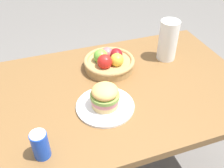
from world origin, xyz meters
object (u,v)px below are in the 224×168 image
object	(u,v)px
soda_can	(40,145)
fruit_basket	(109,62)
plate	(105,106)
paper_towel_roll	(168,40)
sandwich	(105,96)

from	to	relation	value
soda_can	fruit_basket	bearing A→B (deg)	47.57
plate	paper_towel_roll	size ratio (longest dim) A/B	1.16
plate	paper_towel_roll	world-z (taller)	paper_towel_roll
sandwich	soda_can	size ratio (longest dim) A/B	1.10
plate	sandwich	world-z (taller)	sandwich
plate	soda_can	size ratio (longest dim) A/B	2.22
soda_can	paper_towel_roll	xyz separation A→B (m)	(0.80, 0.47, 0.06)
fruit_basket	paper_towel_roll	size ratio (longest dim) A/B	1.21
plate	sandwich	xyz separation A→B (m)	(-0.00, -0.00, 0.06)
soda_can	fruit_basket	distance (m)	0.65
soda_can	fruit_basket	size ratio (longest dim) A/B	0.43
sandwich	paper_towel_roll	world-z (taller)	paper_towel_roll
sandwich	fruit_basket	xyz separation A→B (m)	(0.12, 0.30, -0.02)
sandwich	soda_can	world-z (taller)	sandwich
sandwich	soda_can	xyz separation A→B (m)	(-0.32, -0.18, -0.01)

